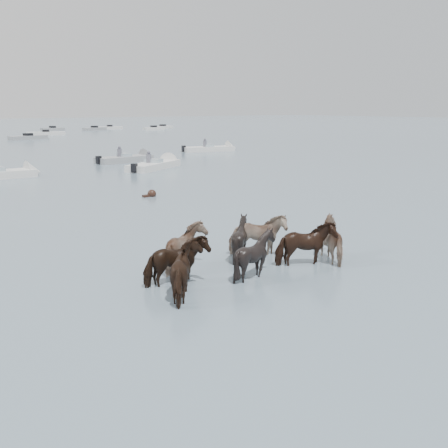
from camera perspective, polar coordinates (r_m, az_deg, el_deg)
ground at (r=12.29m, az=-2.36°, el=-7.87°), size 400.00×400.00×0.00m
pony_herd at (r=13.92m, az=2.41°, el=-2.98°), size 6.41×3.48×1.44m
swimming_pony at (r=25.79m, az=-8.14°, el=3.28°), size 0.72×0.44×0.44m
motorboat_b at (r=35.16m, az=-22.77°, el=5.17°), size 5.12×1.60×1.92m
motorboat_c at (r=42.84m, az=-10.20°, el=7.18°), size 5.43×2.26×1.92m
motorboat_d at (r=38.06m, az=-7.22°, el=6.58°), size 5.73×4.28×1.92m
motorboat_e at (r=52.28m, az=-0.97°, el=8.38°), size 5.92×2.81×1.92m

